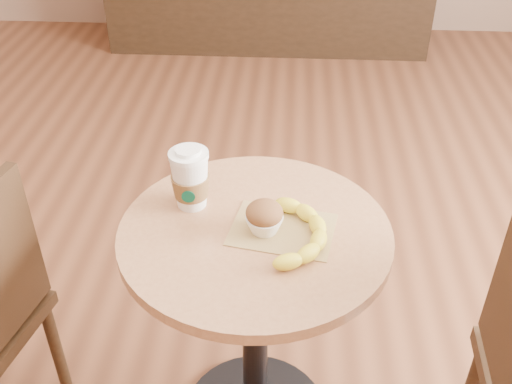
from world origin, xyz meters
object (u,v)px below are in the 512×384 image
(muffin, at_px, (264,217))
(banana, at_px, (303,232))
(cafe_table, at_px, (255,300))
(coffee_cup, at_px, (190,180))

(muffin, bearing_deg, banana, -15.47)
(cafe_table, bearing_deg, muffin, -17.20)
(cafe_table, bearing_deg, banana, -15.82)
(coffee_cup, xyz_separation_m, muffin, (0.19, -0.10, -0.03))
(coffee_cup, bearing_deg, cafe_table, -30.41)
(coffee_cup, relative_size, banana, 0.59)
(muffin, bearing_deg, coffee_cup, 152.51)
(cafe_table, xyz_separation_m, banana, (0.11, -0.03, 0.26))
(coffee_cup, xyz_separation_m, banana, (0.28, -0.12, -0.05))
(cafe_table, xyz_separation_m, muffin, (0.02, -0.01, 0.28))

